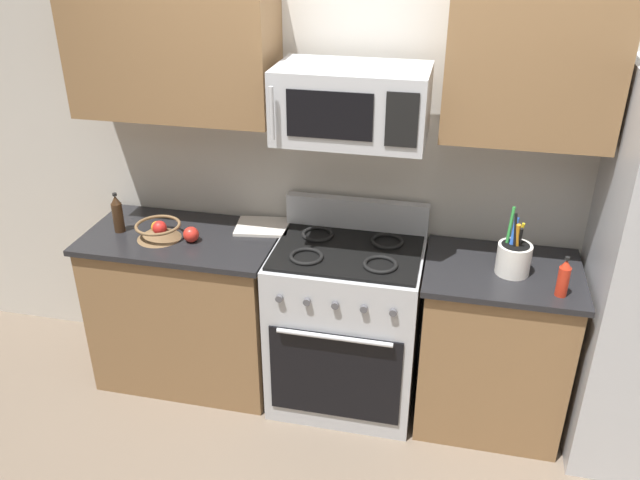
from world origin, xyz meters
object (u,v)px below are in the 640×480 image
apple_loose (191,234)px  bottle_soy (118,214)px  microwave (352,104)px  cutting_board (263,227)px  utensil_crock (514,257)px  bottle_hot_sauce (564,278)px  range_oven (346,324)px  fruit_basket (159,230)px

apple_loose → bottle_soy: (-0.42, 0.03, 0.06)m
microwave → cutting_board: 0.91m
microwave → cutting_board: microwave is taller
microwave → utensil_crock: 1.04m
bottle_hot_sauce → cutting_board: bearing=166.6°
cutting_board → range_oven: bearing=-19.4°
bottle_hot_sauce → range_oven: bearing=169.7°
apple_loose → cutting_board: 0.39m
bottle_soy → fruit_basket: bearing=-7.2°
fruit_basket → microwave: bearing=4.8°
bottle_soy → range_oven: bearing=1.3°
range_oven → cutting_board: range_oven is taller
fruit_basket → range_oven: bearing=3.3°
apple_loose → bottle_hot_sauce: 1.82m
range_oven → utensil_crock: (0.80, -0.02, 0.52)m
range_oven → microwave: 1.19m
range_oven → bottle_soy: 1.35m
range_oven → apple_loose: 0.94m
utensil_crock → bottle_hot_sauce: utensil_crock is taller
utensil_crock → cutting_board: (-1.30, 0.20, -0.08)m
range_oven → bottle_hot_sauce: size_ratio=5.57×
apple_loose → bottle_soy: bottle_soy is taller
microwave → fruit_basket: bearing=-175.2°
cutting_board → bottle_soy: bearing=-164.5°
microwave → utensil_crock: size_ratio=2.12×
microwave → cutting_board: size_ratio=2.43×
bottle_hot_sauce → bottle_soy: size_ratio=0.88×
apple_loose → range_oven: bearing=4.0°
bottle_hot_sauce → microwave: bearing=168.3°
apple_loose → cutting_board: bearing=36.6°
microwave → bottle_hot_sauce: 1.22m
cutting_board → bottle_hot_sauce: bearing=-13.4°
fruit_basket → bottle_hot_sauce: bottle_hot_sauce is taller
microwave → apple_loose: bearing=-174.2°
range_oven → bottle_soy: bottle_soy is taller
apple_loose → microwave: bearing=5.8°
utensil_crock → fruit_basket: bearing=-178.9°
range_oven → fruit_basket: range_oven is taller
range_oven → bottle_soy: bearing=-178.7°
range_oven → apple_loose: range_oven is taller
fruit_basket → bottle_soy: bottle_soy is taller
range_oven → apple_loose: size_ratio=13.32×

